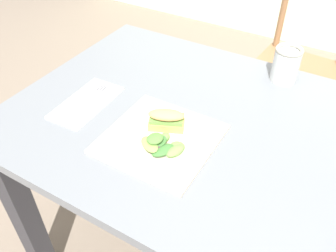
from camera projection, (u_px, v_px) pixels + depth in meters
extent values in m
cube|color=slate|center=(207.00, 127.00, 1.01)|extent=(1.15, 0.82, 0.03)
cube|color=#2D2D33|center=(24.00, 215.00, 1.22)|extent=(0.07, 0.07, 0.71)
cube|color=#2D2D33|center=(136.00, 110.00, 1.66)|extent=(0.07, 0.07, 0.71)
cylinder|color=#8E6642|center=(242.00, 111.00, 1.88)|extent=(0.03, 0.03, 0.43)
cylinder|color=#8E6642|center=(305.00, 136.00, 1.74)|extent=(0.03, 0.03, 0.43)
cylinder|color=#8E6642|center=(267.00, 82.00, 2.10)|extent=(0.03, 0.03, 0.43)
cylinder|color=#8E6642|center=(325.00, 102.00, 1.95)|extent=(0.03, 0.03, 0.43)
cube|color=#8E6642|center=(294.00, 71.00, 1.77)|extent=(0.43, 0.43, 0.02)
cylinder|color=#8E6642|center=(284.00, 8.00, 1.81)|extent=(0.03, 0.03, 0.42)
cube|color=beige|center=(160.00, 139.00, 0.94)|extent=(0.28, 0.28, 0.01)
cube|color=tan|center=(166.00, 125.00, 0.96)|extent=(0.10, 0.08, 0.02)
cube|color=#6B9E47|center=(167.00, 119.00, 0.95)|extent=(0.10, 0.08, 0.01)
ellipsoid|color=tan|center=(166.00, 115.00, 0.94)|extent=(0.11, 0.08, 0.02)
ellipsoid|color=#6B9E47|center=(177.00, 147.00, 0.90)|extent=(0.05, 0.05, 0.01)
ellipsoid|color=#84A84C|center=(158.00, 146.00, 0.89)|extent=(0.06, 0.04, 0.01)
ellipsoid|color=#3D7033|center=(159.00, 141.00, 0.90)|extent=(0.04, 0.05, 0.01)
ellipsoid|color=#3D7033|center=(163.00, 150.00, 0.88)|extent=(0.06, 0.07, 0.01)
ellipsoid|color=#602D47|center=(158.00, 143.00, 0.89)|extent=(0.04, 0.05, 0.01)
ellipsoid|color=#518438|center=(155.00, 139.00, 0.88)|extent=(0.05, 0.05, 0.02)
ellipsoid|color=#84A84C|center=(150.00, 144.00, 0.88)|extent=(0.07, 0.06, 0.01)
ellipsoid|color=#6B9E47|center=(175.00, 151.00, 0.88)|extent=(0.05, 0.06, 0.02)
ellipsoid|color=#6B9E47|center=(164.00, 138.00, 0.91)|extent=(0.03, 0.04, 0.02)
ellipsoid|color=#602D47|center=(155.00, 141.00, 0.90)|extent=(0.04, 0.06, 0.02)
cube|color=silver|center=(86.00, 102.00, 1.07)|extent=(0.13, 0.24, 0.00)
cube|color=silver|center=(81.00, 105.00, 1.05)|extent=(0.01, 0.14, 0.00)
cube|color=silver|center=(101.00, 90.00, 1.11)|extent=(0.03, 0.05, 0.00)
cube|color=#38383D|center=(104.00, 89.00, 1.11)|extent=(0.00, 0.03, 0.00)
cube|color=#38383D|center=(102.00, 88.00, 1.11)|extent=(0.00, 0.03, 0.00)
cube|color=#38383D|center=(100.00, 88.00, 1.12)|extent=(0.00, 0.03, 0.00)
cylinder|color=#C67528|center=(285.00, 69.00, 1.14)|extent=(0.08, 0.08, 0.08)
cylinder|color=silver|center=(286.00, 66.00, 1.13)|extent=(0.08, 0.08, 0.10)
torus|color=#B7B29E|center=(290.00, 50.00, 1.09)|extent=(0.09, 0.09, 0.01)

